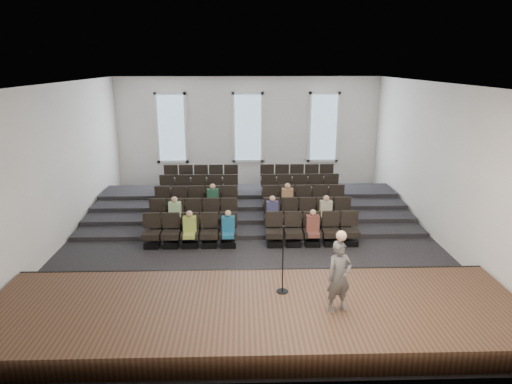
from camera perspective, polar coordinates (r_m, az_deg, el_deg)
ground at (r=15.09m, az=-0.61°, el=-5.89°), size 14.00×14.00×0.00m
ceiling at (r=14.02m, az=-0.68°, el=13.49°), size 12.00×14.00×0.02m
wall_back at (r=21.25m, az=-1.02°, el=7.52°), size 12.00×0.04×5.00m
wall_front at (r=7.65m, az=0.40°, el=-8.04°), size 12.00×0.04×5.00m
wall_left at (r=15.45m, az=-23.60°, el=2.99°), size 0.04×14.00×5.00m
wall_right at (r=15.66m, az=22.00°, el=3.32°), size 0.04×14.00×5.00m
stage at (r=10.39m, az=-0.03°, el=-15.10°), size 11.80×3.60×0.50m
stage_lip at (r=11.94m, az=-0.29°, el=-10.72°), size 11.80×0.06×0.52m
risers at (r=18.01m, az=-0.82°, el=-1.56°), size 11.80×4.80×0.60m
seating_rows at (r=16.31m, az=-0.73°, el=-1.65°), size 6.80×4.70×1.67m
windows at (r=21.16m, az=-1.02°, el=8.03°), size 8.44×0.10×3.24m
audience at (r=15.11m, az=-0.65°, el=-2.58°), size 5.45×2.64×1.10m
speaker at (r=9.86m, az=10.35°, el=-10.38°), size 0.66×0.54×1.56m
mic_stand at (r=10.58m, az=3.34°, el=-10.02°), size 0.27×0.27×1.63m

